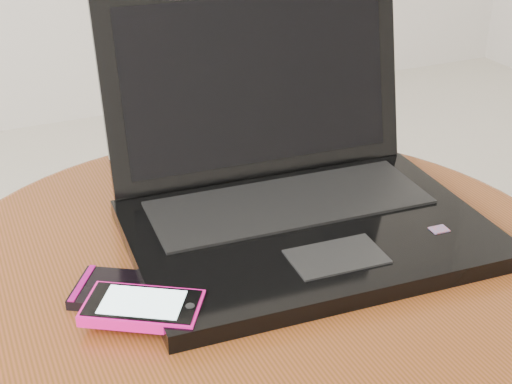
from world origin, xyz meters
name	(u,v)px	position (x,y,z in m)	size (l,w,h in m)	color
table	(259,360)	(0.04, 0.11, 0.43)	(0.69, 0.69, 0.55)	#55341C
laptop	(292,186)	(0.11, 0.18, 0.59)	(0.38, 0.33, 0.24)	black
phone_black	(136,292)	(-0.09, 0.11, 0.56)	(0.13, 0.11, 0.01)	black
phone_pink	(143,307)	(-0.09, 0.07, 0.57)	(0.12, 0.10, 0.01)	#FF1193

